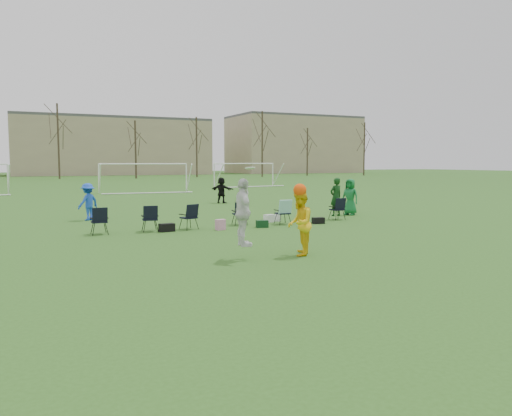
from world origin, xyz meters
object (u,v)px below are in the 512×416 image
fielder_green_far (350,197)px  center_contest (276,218)px  fielder_black (221,190)px  goal_mid (144,170)px  fielder_blue (88,202)px  goal_right (245,168)px

fielder_green_far → center_contest: bearing=-72.5°
fielder_black → goal_mid: 13.36m
goal_mid → fielder_black: bearing=-78.0°
fielder_black → fielder_green_far: bearing=156.5°
fielder_blue → center_contest: bearing=70.1°
fielder_black → fielder_blue: bearing=83.7°
goal_right → goal_mid: bearing=-161.4°
fielder_green_far → goal_right: size_ratio=0.24×
fielder_green_far → center_contest: (-8.24, -8.03, 0.18)m
fielder_blue → goal_mid: size_ratio=0.22×
goal_mid → goal_right: size_ratio=1.01×
fielder_black → center_contest: (-5.22, -17.30, 0.25)m
fielder_black → goal_mid: bearing=-33.6°
fielder_green_far → fielder_blue: bearing=-131.6°
fielder_blue → fielder_green_far: bearing=127.9°
fielder_black → center_contest: size_ratio=0.66×
fielder_blue → center_contest: size_ratio=0.67×
fielder_green_far → goal_mid: (-4.88, 22.45, 1.05)m
center_contest → fielder_blue: bearing=107.4°
goal_right → fielder_green_far: bearing=-112.1°
center_contest → goal_mid: goal_mid is taller
fielder_green_far → goal_mid: bearing=165.5°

